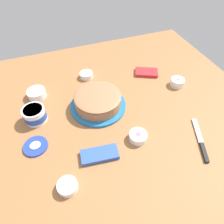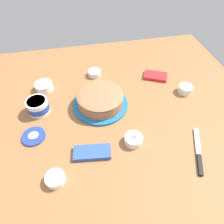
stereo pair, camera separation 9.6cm
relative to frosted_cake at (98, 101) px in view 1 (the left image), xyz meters
The scene contains 12 objects.
ground_plane 0.16m from the frosted_cake, 64.51° to the right, with size 1.54×1.54×0.00m, color #936038.
frosted_cake is the anchor object (origin of this frame).
frosting_tub 0.32m from the frosted_cake, behind, with size 0.11×0.11×0.08m.
frosting_tub_lid 0.37m from the frosted_cake, 157.23° to the right, with size 0.11×0.11×0.02m.
spreading_knife 0.53m from the frosted_cake, 46.12° to the right, with size 0.11×0.23×0.01m.
sprinkle_bowl_yellow 0.44m from the frosted_cake, 122.53° to the right, with size 0.08×0.08×0.03m.
sprinkle_bowl_rainbow 0.48m from the frosted_cake, ahead, with size 0.08×0.08×0.04m.
sprinkle_bowl_blue 0.35m from the frosted_cake, 147.33° to the left, with size 0.10×0.10×0.04m.
sprinkle_bowl_orange 0.26m from the frosted_cake, 88.68° to the left, with size 0.08×0.08×0.03m.
sprinkle_bowl_pink 0.28m from the frosted_cake, 67.27° to the right, with size 0.08×0.08×0.04m.
candy_box_lower 0.29m from the frosted_cake, 106.15° to the right, with size 0.16×0.07×0.02m, color #2D51B2.
candy_box_upper 0.40m from the frosted_cake, 24.49° to the left, with size 0.14×0.08×0.02m, color red.
Camera 1 is at (-0.24, -0.55, 0.75)m, focal length 31.42 mm.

